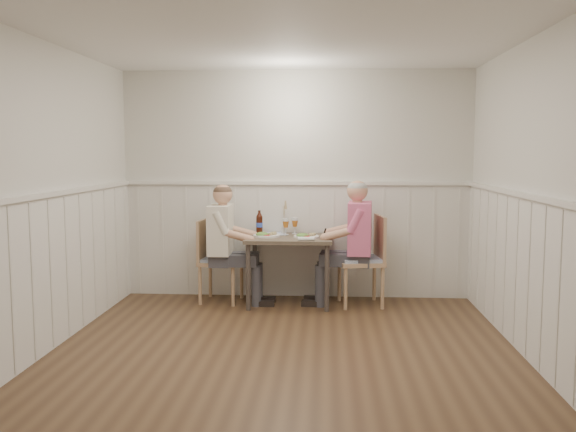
% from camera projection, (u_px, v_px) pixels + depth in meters
% --- Properties ---
extents(ground_plane, '(4.50, 4.50, 0.00)m').
position_uv_depth(ground_plane, '(282.00, 360.00, 4.91)').
color(ground_plane, '#49311F').
extents(room_shell, '(4.04, 4.54, 2.60)m').
position_uv_depth(room_shell, '(282.00, 172.00, 4.75)').
color(room_shell, silver).
rests_on(room_shell, ground).
extents(wainscot, '(4.00, 4.49, 1.34)m').
position_uv_depth(wainscot, '(288.00, 261.00, 5.52)').
color(wainscot, silver).
rests_on(wainscot, ground).
extents(dining_table, '(0.93, 0.70, 0.75)m').
position_uv_depth(dining_table, '(289.00, 246.00, 6.67)').
color(dining_table, '#4A3B31').
rests_on(dining_table, ground).
extents(chair_right, '(0.53, 0.53, 0.99)m').
position_uv_depth(chair_right, '(366.00, 257.00, 6.65)').
color(chair_right, '#9F8152').
rests_on(chair_right, ground).
extents(chair_left, '(0.48, 0.48, 0.93)m').
position_uv_depth(chair_left, '(216.00, 257.00, 6.82)').
color(chair_left, '#9F8152').
rests_on(chair_left, ground).
extents(man_in_pink, '(0.67, 0.47, 1.40)m').
position_uv_depth(man_in_pink, '(356.00, 253.00, 6.61)').
color(man_in_pink, '#3F3F47').
rests_on(man_in_pink, ground).
extents(diner_cream, '(0.62, 0.43, 1.35)m').
position_uv_depth(diner_cream, '(224.00, 253.00, 6.70)').
color(diner_cream, '#3F3F47').
rests_on(diner_cream, ground).
extents(plate_man, '(0.28, 0.28, 0.07)m').
position_uv_depth(plate_man, '(306.00, 235.00, 6.61)').
color(plate_man, white).
rests_on(plate_man, dining_table).
extents(plate_diner, '(0.30, 0.30, 0.07)m').
position_uv_depth(plate_diner, '(265.00, 234.00, 6.67)').
color(plate_diner, white).
rests_on(plate_diner, dining_table).
extents(beer_glass_a, '(0.07, 0.07, 0.18)m').
position_uv_depth(beer_glass_a, '(295.00, 223.00, 6.89)').
color(beer_glass_a, silver).
rests_on(beer_glass_a, dining_table).
extents(beer_glass_b, '(0.07, 0.07, 0.18)m').
position_uv_depth(beer_glass_b, '(286.00, 224.00, 6.81)').
color(beer_glass_b, silver).
rests_on(beer_glass_b, dining_table).
extents(beer_bottle, '(0.08, 0.08, 0.27)m').
position_uv_depth(beer_bottle, '(259.00, 223.00, 6.90)').
color(beer_bottle, black).
rests_on(beer_bottle, dining_table).
extents(rolled_napkin, '(0.18, 0.07, 0.04)m').
position_uv_depth(rolled_napkin, '(306.00, 239.00, 6.37)').
color(rolled_napkin, white).
rests_on(rolled_napkin, dining_table).
extents(grass_vase, '(0.05, 0.05, 0.39)m').
position_uv_depth(grass_vase, '(283.00, 218.00, 6.92)').
color(grass_vase, silver).
rests_on(grass_vase, dining_table).
extents(gingham_mat, '(0.38, 0.33, 0.01)m').
position_uv_depth(gingham_mat, '(270.00, 234.00, 6.89)').
color(gingham_mat, '#6885BB').
rests_on(gingham_mat, dining_table).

